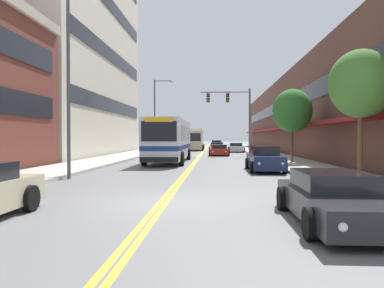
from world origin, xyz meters
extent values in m
plane|color=slate|center=(0.00, 37.00, 0.00)|extent=(240.00, 240.00, 0.00)
cube|color=#B2ADA5|center=(-7.30, 37.00, 0.09)|extent=(3.61, 106.00, 0.17)
cube|color=#B2ADA5|center=(7.30, 37.00, 0.09)|extent=(3.61, 106.00, 0.17)
cube|color=yellow|center=(-0.10, 37.00, 0.00)|extent=(0.14, 106.00, 0.01)
cube|color=yellow|center=(0.10, 37.00, 0.00)|extent=(0.14, 106.00, 0.01)
cube|color=beige|center=(-15.36, 28.29, 15.83)|extent=(12.00, 26.67, 31.67)
cube|color=black|center=(-9.32, 28.29, 5.28)|extent=(0.08, 24.54, 1.40)
cube|color=black|center=(-9.32, 28.29, 10.56)|extent=(0.08, 24.54, 1.40)
cube|color=black|center=(-9.32, 28.29, 15.83)|extent=(0.08, 24.54, 1.40)
cube|color=brown|center=(13.36, 37.00, 4.53)|extent=(8.00, 68.00, 9.06)
cube|color=maroon|center=(8.81, 37.00, 2.90)|extent=(1.10, 61.20, 0.24)
cube|color=black|center=(9.32, 37.00, 5.62)|extent=(0.08, 61.20, 1.40)
cube|color=silver|center=(-1.97, 17.84, 1.81)|extent=(2.50, 11.15, 2.91)
cube|color=navy|center=(-1.97, 17.84, 1.22)|extent=(2.52, 11.17, 0.32)
cube|color=black|center=(-1.97, 18.39, 2.27)|extent=(2.53, 8.70, 1.05)
cube|color=black|center=(-1.97, 12.24, 2.33)|extent=(2.25, 0.04, 1.28)
cube|color=yellow|center=(-1.97, 12.23, 3.06)|extent=(1.80, 0.06, 0.28)
cube|color=black|center=(-1.97, 12.22, 0.53)|extent=(2.45, 0.08, 0.32)
cylinder|color=black|center=(-3.25, 14.04, 0.50)|extent=(0.30, 1.00, 1.00)
cylinder|color=black|center=(-0.69, 14.04, 0.50)|extent=(0.30, 1.00, 1.00)
cylinder|color=black|center=(-3.25, 20.90, 0.50)|extent=(0.30, 1.00, 1.00)
cylinder|color=black|center=(-0.69, 20.90, 0.50)|extent=(0.30, 1.00, 1.00)
cube|color=white|center=(-4.29, 29.64, 0.46)|extent=(1.87, 4.36, 0.57)
cube|color=black|center=(-4.29, 29.81, 0.96)|extent=(1.61, 1.92, 0.45)
cylinder|color=black|center=(-5.25, 28.28, 0.31)|extent=(0.22, 0.62, 0.62)
cylinder|color=black|center=(-3.34, 28.28, 0.31)|extent=(0.22, 0.62, 0.62)
cylinder|color=black|center=(-5.25, 30.99, 0.31)|extent=(0.22, 0.62, 0.62)
cylinder|color=black|center=(-3.34, 30.99, 0.31)|extent=(0.22, 0.62, 0.62)
sphere|color=silver|center=(-4.95, 27.44, 0.48)|extent=(0.16, 0.16, 0.16)
sphere|color=silver|center=(-3.64, 27.44, 0.48)|extent=(0.16, 0.16, 0.16)
cube|color=red|center=(-4.97, 31.83, 0.48)|extent=(0.18, 0.04, 0.10)
cube|color=red|center=(-3.62, 31.83, 0.48)|extent=(0.18, 0.04, 0.10)
cylinder|color=black|center=(-3.31, -1.64, 0.35)|extent=(0.22, 0.70, 0.70)
cube|color=red|center=(-3.60, -0.74, 0.59)|extent=(0.18, 0.04, 0.10)
cube|color=#232328|center=(4.26, -2.53, 0.45)|extent=(1.76, 4.76, 0.56)
cube|color=black|center=(4.26, -2.34, 0.95)|extent=(1.51, 2.09, 0.43)
cylinder|color=black|center=(3.36, -4.00, 0.32)|extent=(0.22, 0.63, 0.63)
cylinder|color=black|center=(3.36, -1.05, 0.32)|extent=(0.22, 0.63, 0.63)
cylinder|color=black|center=(5.16, -1.05, 0.32)|extent=(0.22, 0.63, 0.63)
sphere|color=silver|center=(3.64, -4.92, 0.48)|extent=(0.16, 0.16, 0.16)
cube|color=red|center=(3.62, -0.14, 0.48)|extent=(0.18, 0.04, 0.10)
cube|color=red|center=(4.89, -0.14, 0.48)|extent=(0.18, 0.04, 0.10)
cube|color=#B7B7BC|center=(4.33, 37.66, 0.49)|extent=(1.80, 4.38, 0.61)
cube|color=black|center=(4.33, 37.84, 1.00)|extent=(1.55, 1.93, 0.40)
cylinder|color=black|center=(3.41, 36.31, 0.33)|extent=(0.22, 0.66, 0.66)
cylinder|color=black|center=(5.25, 36.31, 0.33)|extent=(0.22, 0.66, 0.66)
cylinder|color=black|center=(3.41, 39.02, 0.33)|extent=(0.22, 0.66, 0.66)
cylinder|color=black|center=(5.25, 39.02, 0.33)|extent=(0.22, 0.66, 0.66)
sphere|color=silver|center=(3.70, 35.45, 0.52)|extent=(0.16, 0.16, 0.16)
sphere|color=silver|center=(4.96, 35.45, 0.52)|extent=(0.16, 0.16, 0.16)
cube|color=red|center=(3.68, 39.86, 0.52)|extent=(0.18, 0.04, 0.10)
cube|color=red|center=(4.97, 39.86, 0.52)|extent=(0.18, 0.04, 0.10)
cube|color=#19234C|center=(4.44, 10.61, 0.55)|extent=(1.71, 4.66, 0.74)
cube|color=black|center=(4.44, 10.80, 1.18)|extent=(1.47, 2.05, 0.51)
cylinder|color=black|center=(3.56, 9.17, 0.33)|extent=(0.22, 0.66, 0.66)
cylinder|color=black|center=(5.32, 9.17, 0.33)|extent=(0.22, 0.66, 0.66)
cylinder|color=black|center=(3.56, 12.06, 0.33)|extent=(0.22, 0.66, 0.66)
cylinder|color=black|center=(5.32, 12.06, 0.33)|extent=(0.22, 0.66, 0.66)
sphere|color=silver|center=(3.84, 8.26, 0.59)|extent=(0.16, 0.16, 0.16)
sphere|color=silver|center=(5.04, 8.26, 0.59)|extent=(0.16, 0.16, 0.16)
cube|color=red|center=(3.82, 12.95, 0.59)|extent=(0.18, 0.04, 0.10)
cube|color=red|center=(5.05, 12.95, 0.59)|extent=(0.18, 0.04, 0.10)
cube|color=maroon|center=(2.02, 28.80, 0.45)|extent=(1.89, 4.56, 0.57)
cube|color=black|center=(2.02, 28.98, 0.95)|extent=(1.62, 2.01, 0.42)
cylinder|color=black|center=(1.05, 27.38, 0.31)|extent=(0.22, 0.62, 0.62)
cylinder|color=black|center=(2.98, 27.38, 0.31)|extent=(0.22, 0.62, 0.62)
cylinder|color=black|center=(1.05, 30.21, 0.31)|extent=(0.22, 0.62, 0.62)
cylinder|color=black|center=(2.98, 30.21, 0.31)|extent=(0.22, 0.62, 0.62)
sphere|color=silver|center=(1.36, 26.49, 0.48)|extent=(0.16, 0.16, 0.16)
sphere|color=silver|center=(2.68, 26.49, 0.48)|extent=(0.16, 0.16, 0.16)
cube|color=red|center=(1.34, 31.09, 0.48)|extent=(0.18, 0.04, 0.10)
cube|color=red|center=(2.70, 31.09, 0.48)|extent=(0.18, 0.04, 0.10)
cube|color=beige|center=(1.88, 40.74, 0.46)|extent=(1.93, 4.22, 0.57)
cube|color=black|center=(1.88, 40.91, 0.98)|extent=(1.66, 1.86, 0.48)
cylinder|color=black|center=(0.89, 39.43, 0.31)|extent=(0.22, 0.63, 0.63)
cylinder|color=black|center=(2.87, 39.43, 0.31)|extent=(0.22, 0.63, 0.63)
cylinder|color=black|center=(0.89, 42.04, 0.31)|extent=(0.22, 0.63, 0.63)
cylinder|color=black|center=(2.87, 42.04, 0.31)|extent=(0.22, 0.63, 0.63)
sphere|color=silver|center=(1.20, 38.61, 0.49)|extent=(0.16, 0.16, 0.16)
sphere|color=silver|center=(2.55, 38.61, 0.49)|extent=(0.16, 0.16, 0.16)
cube|color=red|center=(1.18, 42.86, 0.49)|extent=(0.18, 0.04, 0.10)
cube|color=red|center=(2.57, 42.86, 0.49)|extent=(0.18, 0.04, 0.10)
cube|color=#475675|center=(1.90, 53.00, 0.55)|extent=(1.88, 4.48, 0.73)
cube|color=black|center=(1.90, 53.18, 1.16)|extent=(1.62, 1.97, 0.50)
cylinder|color=black|center=(0.94, 51.61, 0.34)|extent=(0.22, 0.67, 0.67)
cylinder|color=black|center=(2.87, 51.61, 0.34)|extent=(0.22, 0.67, 0.67)
cylinder|color=black|center=(0.94, 54.39, 0.34)|extent=(0.22, 0.67, 0.67)
cylinder|color=black|center=(2.87, 54.39, 0.34)|extent=(0.22, 0.67, 0.67)
sphere|color=silver|center=(1.24, 50.74, 0.58)|extent=(0.16, 0.16, 0.16)
sphere|color=silver|center=(2.56, 50.74, 0.58)|extent=(0.16, 0.16, 0.16)
cube|color=red|center=(1.22, 55.25, 0.58)|extent=(0.18, 0.04, 0.10)
cube|color=red|center=(2.58, 55.25, 0.58)|extent=(0.18, 0.04, 0.10)
cube|color=beige|center=(-1.44, 41.87, 1.50)|extent=(2.45, 2.09, 2.50)
cube|color=black|center=(-1.44, 40.81, 1.95)|extent=(2.09, 0.04, 1.10)
cube|color=white|center=(-1.44, 45.34, 1.74)|extent=(2.50, 4.87, 2.97)
cylinder|color=black|center=(-2.69, 41.87, 0.42)|extent=(0.28, 0.84, 0.84)
cylinder|color=black|center=(-0.18, 41.87, 0.42)|extent=(0.28, 0.84, 0.84)
cylinder|color=black|center=(-2.69, 46.81, 0.42)|extent=(0.28, 0.84, 0.84)
cylinder|color=black|center=(-0.18, 46.81, 0.42)|extent=(0.28, 0.84, 0.84)
cylinder|color=#47474C|center=(5.20, 28.22, 3.52)|extent=(0.18, 0.18, 7.03)
cylinder|color=#47474C|center=(2.65, 28.22, 6.68)|extent=(5.10, 0.11, 0.11)
cube|color=black|center=(2.90, 28.22, 6.08)|extent=(0.34, 0.26, 0.92)
sphere|color=red|center=(2.90, 28.06, 6.36)|extent=(0.18, 0.18, 0.18)
sphere|color=yellow|center=(2.90, 28.06, 6.08)|extent=(0.18, 0.18, 0.18)
sphere|color=green|center=(2.90, 28.06, 5.81)|extent=(0.18, 0.18, 0.18)
cylinder|color=black|center=(2.90, 28.22, 6.61)|extent=(0.02, 0.02, 0.14)
cube|color=black|center=(0.86, 28.22, 6.08)|extent=(0.34, 0.26, 0.92)
sphere|color=red|center=(0.86, 28.06, 6.36)|extent=(0.18, 0.18, 0.18)
sphere|color=yellow|center=(0.86, 28.06, 6.08)|extent=(0.18, 0.18, 0.18)
sphere|color=green|center=(0.86, 28.06, 5.81)|extent=(0.18, 0.18, 0.18)
cylinder|color=black|center=(0.86, 28.22, 6.61)|extent=(0.02, 0.02, 0.14)
cylinder|color=#47474C|center=(-5.30, 5.99, 4.66)|extent=(0.16, 0.16, 9.33)
cylinder|color=#47474C|center=(-5.30, 31.24, 4.26)|extent=(0.16, 0.16, 8.51)
cylinder|color=#47474C|center=(-4.32, 31.24, 8.36)|extent=(1.96, 0.10, 0.10)
ellipsoid|color=#B2B2B7|center=(-3.34, 31.24, 8.26)|extent=(0.56, 0.28, 0.20)
cylinder|color=brown|center=(8.01, 5.90, 1.67)|extent=(0.23, 0.23, 2.99)
ellipsoid|color=#42752D|center=(8.01, 5.90, 4.34)|extent=(2.76, 2.76, 3.04)
cylinder|color=brown|center=(7.09, 15.99, 1.42)|extent=(0.19, 0.19, 2.49)
ellipsoid|color=#2D6B28|center=(7.09, 15.99, 3.85)|extent=(2.80, 2.80, 3.08)
camera|label=1|loc=(1.53, -11.17, 1.96)|focal=35.00mm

